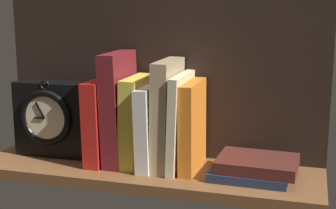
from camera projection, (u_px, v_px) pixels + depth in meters
ground_plane at (148, 172)px, 112.93cm from camera, size 78.59×22.49×2.50cm
back_panel at (161, 70)px, 118.34cm from camera, size 78.59×1.20×41.85cm
book_red_requiem at (103, 120)px, 115.50cm from camera, size 4.07×15.68×19.52cm
book_maroon_dawkins at (119, 108)px, 113.69cm from camera, size 4.83×14.46×25.89cm
book_yellow_seinlanguage at (137, 121)px, 113.09cm from camera, size 4.33×13.87×20.41cm
book_white_catcher at (152, 126)px, 112.23cm from camera, size 3.56×16.58×18.73cm
book_tan_shortstories at (167, 114)px, 110.63cm from camera, size 4.00×15.18×24.46cm
book_cream_twain at (181, 122)px, 110.09cm from camera, size 2.57×16.32×21.46cm
book_orange_pandolfini at (193, 126)px, 109.49cm from camera, size 3.24×14.80×19.85cm
framed_clock at (52, 118)px, 119.39cm from camera, size 18.12×7.46×19.08cm
book_stack_side at (254, 167)px, 105.86cm from camera, size 18.59×14.05×4.39cm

